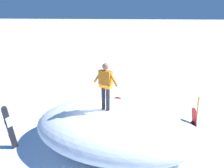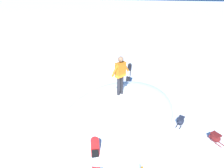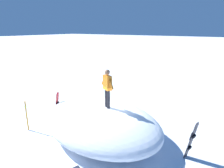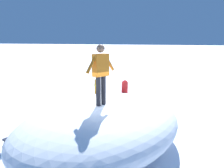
# 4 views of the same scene
# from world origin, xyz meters

# --- Properties ---
(ground) EXTENTS (240.00, 240.00, 0.00)m
(ground) POSITION_xyz_m (0.00, 0.00, 0.00)
(ground) COLOR white
(snow_mound) EXTENTS (7.11, 5.73, 1.52)m
(snow_mound) POSITION_xyz_m (0.04, -0.15, 0.76)
(snow_mound) COLOR white
(snow_mound) RESTS_ON ground
(snowboarder_standing) EXTENTS (0.97, 0.56, 1.75)m
(snowboarder_standing) POSITION_xyz_m (0.38, -0.05, 2.54)
(snowboarder_standing) COLOR black
(snowboarder_standing) RESTS_ON snow_mound
(snowboard_primary_upright) EXTENTS (0.33, 0.34, 1.70)m
(snowboard_primary_upright) POSITION_xyz_m (-2.88, -0.19, 0.88)
(snowboard_primary_upright) COLOR red
(snowboard_primary_upright) RESTS_ON ground
(backpack_near) EXTENTS (0.65, 0.42, 0.41)m
(backpack_near) POSITION_xyz_m (1.09, -2.83, 0.21)
(backpack_near) COLOR #1E2333
(backpack_near) RESTS_ON ground
(trail_marker_pole) EXTENTS (0.10, 0.10, 1.55)m
(trail_marker_pole) POSITION_xyz_m (-3.35, -1.73, 0.82)
(trail_marker_pole) COLOR orange
(trail_marker_pole) RESTS_ON ground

